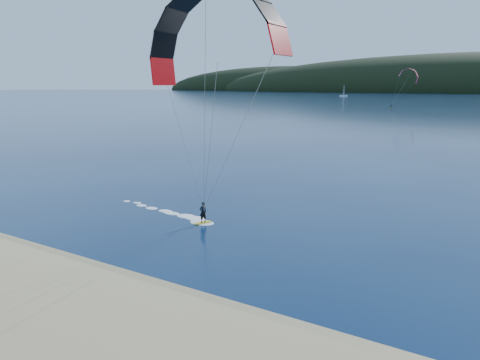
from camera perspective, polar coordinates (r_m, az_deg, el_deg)
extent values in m
plane|color=#071A3A|center=(23.68, -24.51, -14.90)|extent=(1800.00, 1800.00, 0.00)
cube|color=#938255|center=(26.09, -16.15, -11.64)|extent=(220.00, 2.50, 0.10)
ellipsoid|color=black|center=(734.45, 27.08, 9.72)|extent=(840.00, 280.00, 110.00)
ellipsoid|color=black|center=(885.81, 5.38, 11.07)|extent=(520.00, 220.00, 90.00)
cube|color=yellow|center=(34.62, -4.62, -5.34)|extent=(0.92, 1.35, 0.07)
imported|color=black|center=(34.39, -4.64, -4.03)|extent=(0.59, 0.69, 1.59)
cylinder|color=gray|center=(28.58, -3.85, 3.76)|extent=(0.02, 0.02, 13.49)
cube|color=yellow|center=(215.93, 18.34, 8.49)|extent=(0.82, 1.52, 0.08)
imported|color=black|center=(215.88, 18.35, 8.74)|extent=(0.87, 1.01, 1.79)
cylinder|color=gray|center=(211.85, 19.31, 10.31)|extent=(0.02, 0.02, 14.83)
cube|color=white|center=(436.10, 12.80, 10.21)|extent=(7.64, 4.90, 1.27)
cylinder|color=white|center=(436.02, 12.83, 10.87)|extent=(0.18, 0.18, 10.01)
cube|color=white|center=(437.20, 12.89, 10.87)|extent=(0.93, 2.22, 7.28)
cube|color=white|center=(434.65, 12.76, 10.63)|extent=(0.73, 1.71, 4.55)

